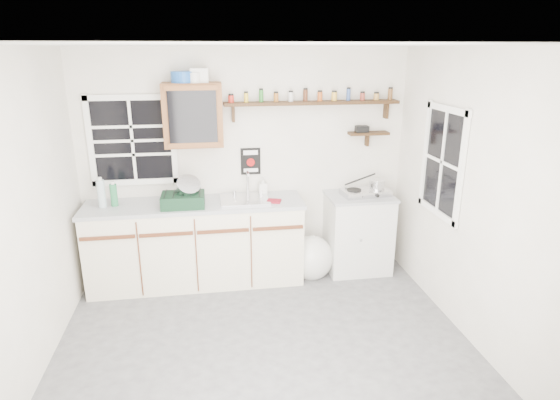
{
  "coord_description": "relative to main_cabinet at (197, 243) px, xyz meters",
  "views": [
    {
      "loc": [
        -0.42,
        -3.49,
        2.47
      ],
      "look_at": [
        0.22,
        0.55,
        1.15
      ],
      "focal_mm": 30.0,
      "sensor_mm": 36.0,
      "label": 1
    }
  ],
  "objects": [
    {
      "name": "room",
      "position": [
        0.58,
        -1.3,
        0.79
      ],
      "size": [
        3.64,
        3.24,
        2.54
      ],
      "color": "#48484B",
      "rests_on": "ground"
    },
    {
      "name": "main_cabinet",
      "position": [
        0.0,
        0.0,
        0.0
      ],
      "size": [
        2.31,
        0.63,
        0.92
      ],
      "color": "beige",
      "rests_on": "floor"
    },
    {
      "name": "right_cabinet",
      "position": [
        1.83,
        0.03,
        -0.01
      ],
      "size": [
        0.73,
        0.57,
        0.91
      ],
      "color": "silver",
      "rests_on": "floor"
    },
    {
      "name": "sink",
      "position": [
        0.54,
        0.01,
        0.47
      ],
      "size": [
        0.52,
        0.44,
        0.29
      ],
      "color": "silver",
      "rests_on": "main_cabinet"
    },
    {
      "name": "upper_cabinet",
      "position": [
        0.03,
        0.14,
        1.36
      ],
      "size": [
        0.6,
        0.32,
        0.65
      ],
      "color": "brown",
      "rests_on": "wall_back"
    },
    {
      "name": "upper_cabinet_clutter",
      "position": [
        0.02,
        0.14,
        1.75
      ],
      "size": [
        0.37,
        0.24,
        0.14
      ],
      "color": "#194FA8",
      "rests_on": "upper_cabinet"
    },
    {
      "name": "spice_shelf",
      "position": [
        1.31,
        0.21,
        1.47
      ],
      "size": [
        1.91,
        0.18,
        0.35
      ],
      "color": "black",
      "rests_on": "wall_back"
    },
    {
      "name": "secondary_shelf",
      "position": [
        1.94,
        0.22,
        1.12
      ],
      "size": [
        0.45,
        0.16,
        0.24
      ],
      "color": "black",
      "rests_on": "wall_back"
    },
    {
      "name": "warning_sign",
      "position": [
        0.63,
        0.29,
        0.82
      ],
      "size": [
        0.22,
        0.02,
        0.3
      ],
      "color": "black",
      "rests_on": "wall_back"
    },
    {
      "name": "window_back",
      "position": [
        -0.62,
        0.29,
        1.09
      ],
      "size": [
        0.93,
        0.03,
        0.98
      ],
      "color": "black",
      "rests_on": "wall_back"
    },
    {
      "name": "window_right",
      "position": [
        2.37,
        -0.75,
        0.99
      ],
      "size": [
        0.03,
        0.78,
        1.08
      ],
      "color": "black",
      "rests_on": "wall_back"
    },
    {
      "name": "water_bottles",
      "position": [
        -0.88,
        0.01,
        0.6
      ],
      "size": [
        0.19,
        0.1,
        0.32
      ],
      "color": "#ABC2C8",
      "rests_on": "main_cabinet"
    },
    {
      "name": "dish_rack",
      "position": [
        -0.09,
        -0.09,
        0.56
      ],
      "size": [
        0.44,
        0.34,
        0.33
      ],
      "rotation": [
        0.0,
        0.0,
        -0.01
      ],
      "color": "black",
      "rests_on": "main_cabinet"
    },
    {
      "name": "soap_bottle",
      "position": [
        0.76,
        0.19,
        0.56
      ],
      "size": [
        0.09,
        0.09,
        0.2
      ],
      "primitive_type": "imported",
      "rotation": [
        0.0,
        0.0,
        0.03
      ],
      "color": "silver",
      "rests_on": "main_cabinet"
    },
    {
      "name": "rag",
      "position": [
        0.84,
        -0.11,
        0.47
      ],
      "size": [
        0.17,
        0.16,
        0.02
      ],
      "primitive_type": "cube",
      "rotation": [
        0.0,
        0.0,
        -0.31
      ],
      "color": "maroon",
      "rests_on": "main_cabinet"
    },
    {
      "name": "hotplate",
      "position": [
        1.89,
        0.01,
        0.48
      ],
      "size": [
        0.55,
        0.34,
        0.08
      ],
      "rotation": [
        0.0,
        0.0,
        0.11
      ],
      "color": "silver",
      "rests_on": "right_cabinet"
    },
    {
      "name": "saucepan",
      "position": [
        2.02,
        0.01,
        0.57
      ],
      "size": [
        0.42,
        0.25,
        0.18
      ],
      "rotation": [
        0.0,
        0.0,
        -0.43
      ],
      "color": "silver",
      "rests_on": "hotplate"
    },
    {
      "name": "trash_bag",
      "position": [
        1.27,
        -0.07,
        -0.24
      ],
      "size": [
        0.46,
        0.41,
        0.52
      ],
      "color": "silver",
      "rests_on": "floor"
    }
  ]
}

